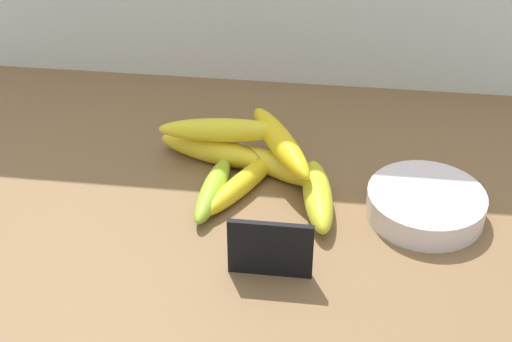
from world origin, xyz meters
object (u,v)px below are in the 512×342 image
Objects in this scene: banana_1 at (243,183)px; chalkboard_sign at (270,251)px; banana_3 at (239,155)px; banana_5 at (213,150)px; banana_2 at (276,166)px; banana_4 at (215,191)px; banana_7 at (280,142)px; fruit_bowl at (425,203)px; banana_0 at (318,196)px; banana_6 at (220,130)px.

chalkboard_sign is at bearing -71.10° from banana_1.
banana_5 reaches higher than banana_3.
banana_4 is at bearing -137.88° from banana_2.
banana_7 is (-1.01, 23.23, 1.76)cm from chalkboard_sign.
fruit_bowl is 23.51cm from banana_7.
banana_7 is (10.87, -1.73, 3.57)cm from banana_5.
banana_0 is 19.22cm from banana_6.
banana_7 is at bearing 44.09° from banana_4.
banana_2 is (-22.32, 6.94, -0.12)cm from fruit_bowl.
banana_6 is at bearing 0.04° from banana_5.
chalkboard_sign is at bearing -143.72° from fruit_bowl.
banana_4 is at bearing -102.27° from banana_3.
chalkboard_sign is 15.93cm from banana_0.
banana_6 reaches higher than banana_5.
fruit_bowl is 23.37cm from banana_2.
banana_4 is at bearing -178.91° from fruit_bowl.
banana_3 is at bearing 77.73° from banana_4.
banana_5 is at bearing 176.08° from banana_3.
banana_0 is (5.32, 14.91, -1.77)cm from chalkboard_sign.
chalkboard_sign is 22.35cm from banana_2.
banana_0 is at bearing -30.30° from banana_5.
banana_6 is (-9.09, 2.75, 4.11)cm from banana_2.
fruit_bowl is 0.84× the size of banana_6.
chalkboard_sign is 18.56cm from banana_1.
banana_4 is 0.86× the size of banana_5.
banana_2 is 0.78× the size of banana_3.
banana_1 is 6.54cm from banana_2.
banana_3 is 1.02× the size of banana_6.
banana_2 is at bearing -16.86° from banana_6.
banana_6 is at bearing 147.73° from banana_0.
banana_1 is (-26.77, 2.15, -0.33)cm from fruit_bowl.
banana_0 is (-15.49, -0.36, 0.14)cm from fruit_bowl.
chalkboard_sign reaches higher than banana_2.
banana_2 is at bearing 133.10° from banana_0.
banana_1 and banana_4 have the same top height.
banana_1 is at bearing -132.97° from banana_2.
banana_6 is (-31.41, 9.69, 4.00)cm from fruit_bowl.
banana_0 is 19.92cm from banana_5.
banana_5 is at bearing 163.49° from fruit_bowl.
banana_6 is (-4.64, 7.54, 4.32)cm from banana_1.
banana_2 is (4.46, 4.78, 0.21)cm from banana_1.
banana_2 is at bearing -21.87° from banana_3.
banana_4 is (-9.82, 14.69, -2.18)cm from chalkboard_sign.
banana_4 is at bearing -135.91° from banana_7.
banana_2 is at bearing 47.03° from banana_1.
banana_2 is 0.86× the size of banana_5.
chalkboard_sign is 25.88cm from fruit_bowl.
banana_7 is (6.64, -1.44, 3.91)cm from banana_3.
chalkboard_sign is 0.69× the size of banana_2.
fruit_bowl is at bearing -16.51° from banana_5.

